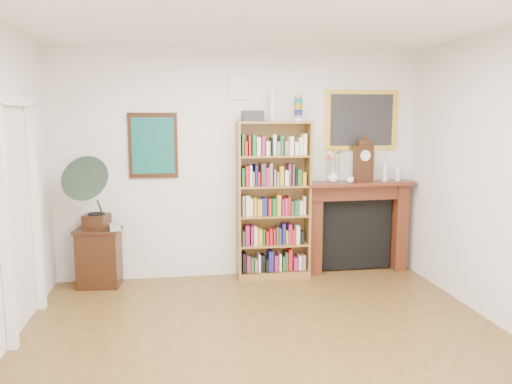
# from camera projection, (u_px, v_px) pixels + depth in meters

# --- Properties ---
(room) EXTENTS (4.51, 5.01, 2.81)m
(room) POSITION_uv_depth(u_px,v_px,m) (281.00, 196.00, 3.74)
(room) COLOR #553A19
(room) RESTS_ON ground
(door_casing) EXTENTS (0.08, 1.02, 2.17)m
(door_casing) POSITION_uv_depth(u_px,v_px,m) (20.00, 197.00, 4.60)
(door_casing) COLOR white
(door_casing) RESTS_ON left_wall
(teal_poster) EXTENTS (0.58, 0.04, 0.78)m
(teal_poster) POSITION_uv_depth(u_px,v_px,m) (153.00, 146.00, 5.97)
(teal_poster) COLOR black
(teal_poster) RESTS_ON back_wall
(small_picture) EXTENTS (0.26, 0.04, 0.30)m
(small_picture) POSITION_uv_depth(u_px,v_px,m) (240.00, 87.00, 6.02)
(small_picture) COLOR white
(small_picture) RESTS_ON back_wall
(gilt_painting) EXTENTS (0.95, 0.04, 0.75)m
(gilt_painting) POSITION_uv_depth(u_px,v_px,m) (361.00, 120.00, 6.32)
(gilt_painting) COLOR gold
(gilt_painting) RESTS_ON back_wall
(bookshelf) EXTENTS (0.90, 0.33, 2.23)m
(bookshelf) POSITION_uv_depth(u_px,v_px,m) (274.00, 192.00, 6.11)
(bookshelf) COLOR brown
(bookshelf) RESTS_ON floor
(side_cabinet) EXTENTS (0.55, 0.42, 0.70)m
(side_cabinet) POSITION_uv_depth(u_px,v_px,m) (99.00, 257.00, 5.88)
(side_cabinet) COLOR black
(side_cabinet) RESTS_ON floor
(fireplace) EXTENTS (1.41, 0.38, 1.18)m
(fireplace) POSITION_uv_depth(u_px,v_px,m) (357.00, 218.00, 6.41)
(fireplace) COLOR #4C2311
(fireplace) RESTS_ON floor
(gramophone) EXTENTS (0.66, 0.76, 0.87)m
(gramophone) POSITION_uv_depth(u_px,v_px,m) (93.00, 189.00, 5.65)
(gramophone) COLOR black
(gramophone) RESTS_ON side_cabinet
(cd_stack) EXTENTS (0.14, 0.14, 0.08)m
(cd_stack) POSITION_uv_depth(u_px,v_px,m) (115.00, 227.00, 5.73)
(cd_stack) COLOR #B9B7C4
(cd_stack) RESTS_ON side_cabinet
(mantel_clock) EXTENTS (0.24, 0.15, 0.53)m
(mantel_clock) POSITION_uv_depth(u_px,v_px,m) (363.00, 161.00, 6.27)
(mantel_clock) COLOR black
(mantel_clock) RESTS_ON fireplace
(flower_vase) EXTENTS (0.15, 0.15, 0.15)m
(flower_vase) POSITION_uv_depth(u_px,v_px,m) (333.00, 176.00, 6.23)
(flower_vase) COLOR white
(flower_vase) RESTS_ON fireplace
(teacup) EXTENTS (0.10, 0.10, 0.07)m
(teacup) POSITION_uv_depth(u_px,v_px,m) (350.00, 180.00, 6.17)
(teacup) COLOR white
(teacup) RESTS_ON fireplace
(bottle_left) EXTENTS (0.07, 0.07, 0.24)m
(bottle_left) POSITION_uv_depth(u_px,v_px,m) (385.00, 172.00, 6.35)
(bottle_left) COLOR silver
(bottle_left) RESTS_ON fireplace
(bottle_right) EXTENTS (0.06, 0.06, 0.20)m
(bottle_right) POSITION_uv_depth(u_px,v_px,m) (398.00, 173.00, 6.37)
(bottle_right) COLOR silver
(bottle_right) RESTS_ON fireplace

